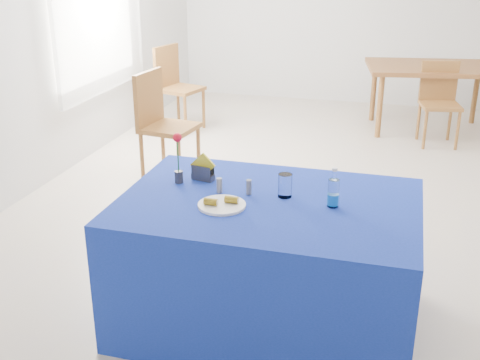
# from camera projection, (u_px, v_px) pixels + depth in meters

# --- Properties ---
(floor) EXTENTS (7.00, 7.00, 0.00)m
(floor) POSITION_uv_depth(u_px,v_px,m) (323.00, 200.00, 5.13)
(floor) COLOR #C2B2A1
(floor) RESTS_ON ground
(plate) EXTENTS (0.25, 0.25, 0.01)m
(plate) POSITION_uv_depth(u_px,v_px,m) (222.00, 205.00, 3.15)
(plate) COLOR white
(plate) RESTS_ON blue_table
(drinking_glass) EXTENTS (0.08, 0.08, 0.13)m
(drinking_glass) POSITION_uv_depth(u_px,v_px,m) (285.00, 185.00, 3.25)
(drinking_glass) COLOR silver
(drinking_glass) RESTS_ON blue_table
(salt_shaker) EXTENTS (0.03, 0.03, 0.08)m
(salt_shaker) POSITION_uv_depth(u_px,v_px,m) (219.00, 185.00, 3.31)
(salt_shaker) COLOR slate
(salt_shaker) RESTS_ON blue_table
(pepper_shaker) EXTENTS (0.03, 0.03, 0.08)m
(pepper_shaker) POSITION_uv_depth(u_px,v_px,m) (249.00, 187.00, 3.29)
(pepper_shaker) COLOR slate
(pepper_shaker) RESTS_ON blue_table
(blue_table) EXTENTS (1.60, 1.10, 0.76)m
(blue_table) POSITION_uv_depth(u_px,v_px,m) (267.00, 263.00, 3.37)
(blue_table) COLOR navy
(blue_table) RESTS_ON floor
(water_bottle) EXTENTS (0.06, 0.06, 0.21)m
(water_bottle) POSITION_uv_depth(u_px,v_px,m) (333.00, 194.00, 3.13)
(water_bottle) COLOR silver
(water_bottle) RESTS_ON blue_table
(napkin_holder) EXTENTS (0.15, 0.08, 0.17)m
(napkin_holder) POSITION_uv_depth(u_px,v_px,m) (203.00, 172.00, 3.49)
(napkin_holder) COLOR #36363B
(napkin_holder) RESTS_ON blue_table
(rose_vase) EXTENTS (0.05, 0.05, 0.30)m
(rose_vase) POSITION_uv_depth(u_px,v_px,m) (178.00, 158.00, 3.41)
(rose_vase) COLOR #2A2A2F
(rose_vase) RESTS_ON blue_table
(oak_table) EXTENTS (1.58, 1.16, 0.76)m
(oak_table) POSITION_uv_depth(u_px,v_px,m) (433.00, 72.00, 6.81)
(oak_table) COLOR brown
(oak_table) RESTS_ON floor
(chair_bg_left) EXTENTS (0.46, 0.46, 0.88)m
(chair_bg_left) POSITION_uv_depth(u_px,v_px,m) (439.00, 97.00, 6.43)
(chair_bg_left) COLOR olive
(chair_bg_left) RESTS_ON floor
(chair_win_a) EXTENTS (0.49, 0.49, 0.99)m
(chair_win_a) POSITION_uv_depth(u_px,v_px,m) (160.00, 118.00, 5.42)
(chair_win_a) COLOR olive
(chair_win_a) RESTS_ON floor
(chair_win_b) EXTENTS (0.53, 0.53, 0.96)m
(chair_win_b) POSITION_uv_depth(u_px,v_px,m) (174.00, 82.00, 6.92)
(chair_win_b) COLOR olive
(chair_win_b) RESTS_ON floor
(banana_pieces) EXTENTS (0.17, 0.09, 0.04)m
(banana_pieces) POSITION_uv_depth(u_px,v_px,m) (221.00, 201.00, 3.14)
(banana_pieces) COLOR gold
(banana_pieces) RESTS_ON plate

